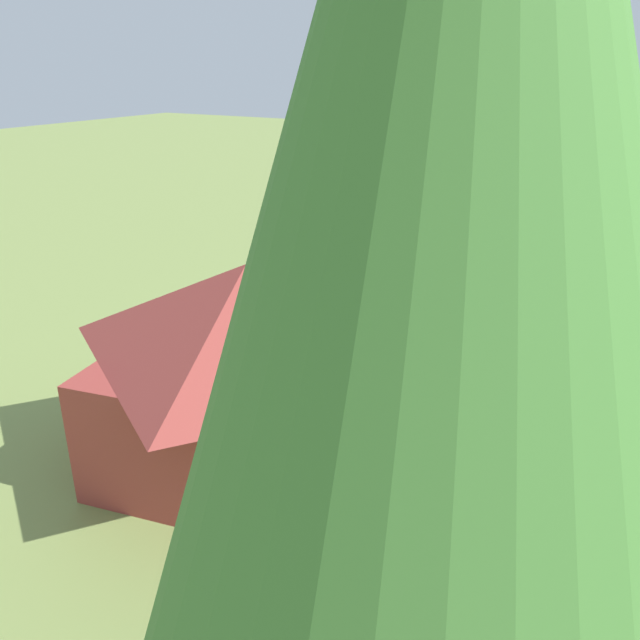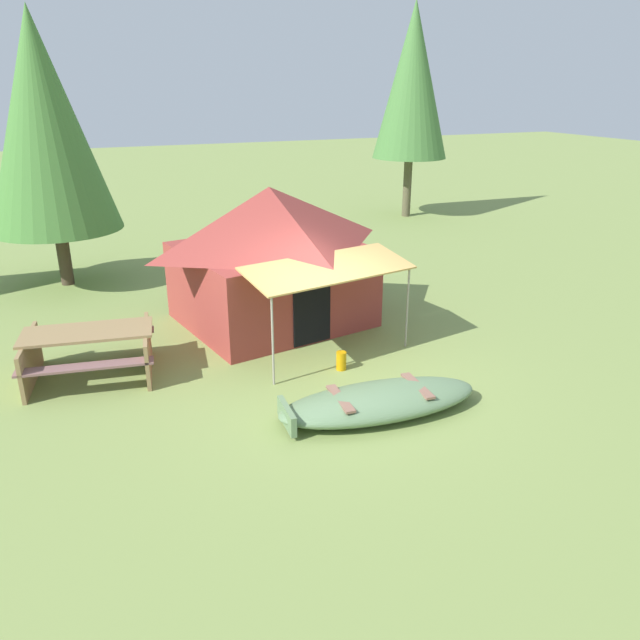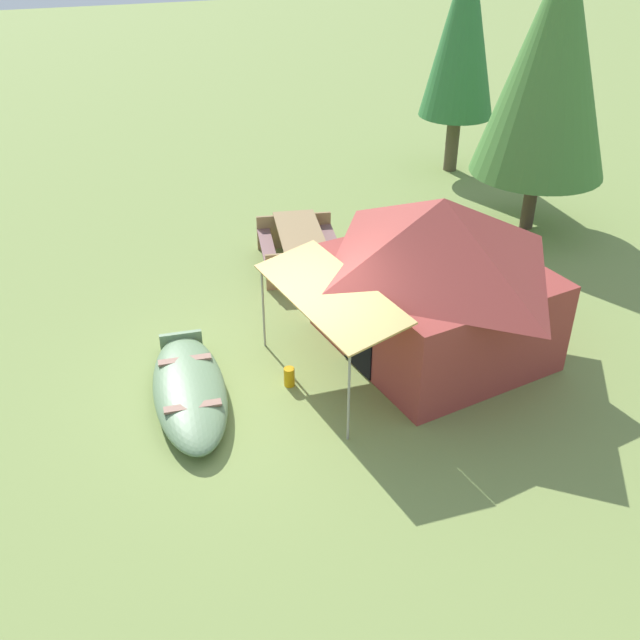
{
  "view_description": "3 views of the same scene",
  "coord_description": "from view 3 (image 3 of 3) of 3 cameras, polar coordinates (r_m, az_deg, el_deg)",
  "views": [
    {
      "loc": [
        -4.19,
        8.25,
        4.73
      ],
      "look_at": [
        0.3,
        0.35,
        1.02
      ],
      "focal_mm": 36.02,
      "sensor_mm": 36.0,
      "label": 1
    },
    {
      "loc": [
        -3.62,
        -8.07,
        4.38
      ],
      "look_at": [
        -0.09,
        0.3,
        0.86
      ],
      "focal_mm": 34.59,
      "sensor_mm": 36.0,
      "label": 2
    },
    {
      "loc": [
        8.79,
        -2.19,
        6.65
      ],
      "look_at": [
        0.08,
        0.71,
        0.98
      ],
      "focal_mm": 40.39,
      "sensor_mm": 36.0,
      "label": 3
    }
  ],
  "objects": [
    {
      "name": "ground_plane",
      "position": [
        11.24,
        -3.55,
        -4.65
      ],
      "size": [
        80.0,
        80.0,
        0.0
      ],
      "primitive_type": "plane",
      "color": "olive"
    },
    {
      "name": "canvas_cabin_tent",
      "position": [
        11.43,
        9.24,
        3.65
      ],
      "size": [
        3.95,
        4.53,
        2.61
      ],
      "color": "#973832",
      "rests_on": "ground_plane"
    },
    {
      "name": "pine_tree_back_left",
      "position": [
        15.69,
        17.97,
        18.99
      ],
      "size": [
        2.79,
        2.79,
        5.88
      ],
      "color": "#433628",
      "rests_on": "ground_plane"
    },
    {
      "name": "beached_rowboat",
      "position": [
        10.85,
        -10.31,
        -5.41
      ],
      "size": [
        3.01,
        1.26,
        0.38
      ],
      "color": "#607E57",
      "rests_on": "ground_plane"
    },
    {
      "name": "picnic_table",
      "position": [
        14.24,
        -1.6,
        6.1
      ],
      "size": [
        2.17,
        1.82,
        0.78
      ],
      "color": "#92744B",
      "rests_on": "ground_plane"
    },
    {
      "name": "pine_tree_far_center",
      "position": [
        18.98,
        11.28,
        21.6
      ],
      "size": [
        1.88,
        1.88,
        5.61
      ],
      "color": "brown",
      "rests_on": "ground_plane"
    },
    {
      "name": "fuel_can",
      "position": [
        11.0,
        -2.45,
        -4.52
      ],
      "size": [
        0.18,
        0.18,
        0.31
      ],
      "primitive_type": "cylinder",
      "rotation": [
        0.0,
        0.0,
        6.21
      ],
      "color": "orange",
      "rests_on": "ground_plane"
    },
    {
      "name": "cooler_box",
      "position": [
        12.36,
        1.52,
        0.19
      ],
      "size": [
        0.49,
        0.58,
        0.38
      ],
      "primitive_type": "cube",
      "rotation": [
        0.0,
        0.0,
        1.13
      ],
      "color": "#AF2A2E",
      "rests_on": "ground_plane"
    }
  ]
}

